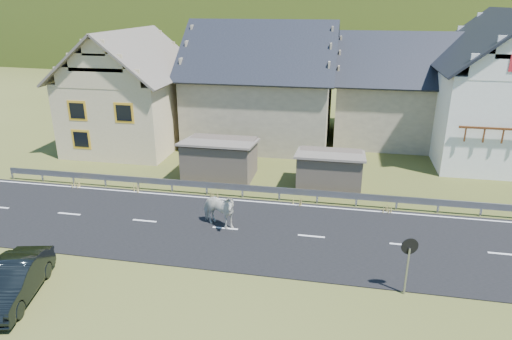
# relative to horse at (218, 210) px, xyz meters

# --- Properties ---
(ground) EXTENTS (160.00, 160.00, 0.00)m
(ground) POSITION_rel_horse_xyz_m (0.34, -0.11, -0.90)
(ground) COLOR #363E13
(ground) RESTS_ON ground
(road) EXTENTS (60.00, 7.00, 0.04)m
(road) POSITION_rel_horse_xyz_m (0.34, -0.11, -0.88)
(road) COLOR black
(road) RESTS_ON ground
(lane_markings) EXTENTS (60.00, 6.60, 0.01)m
(lane_markings) POSITION_rel_horse_xyz_m (0.34, -0.11, -0.86)
(lane_markings) COLOR silver
(lane_markings) RESTS_ON road
(guardrail) EXTENTS (28.10, 0.09, 0.75)m
(guardrail) POSITION_rel_horse_xyz_m (0.34, 3.57, -0.34)
(guardrail) COLOR #93969B
(guardrail) RESTS_ON ground
(shed_left) EXTENTS (4.30, 3.30, 2.40)m
(shed_left) POSITION_rel_horse_xyz_m (-1.66, 6.39, 0.20)
(shed_left) COLOR brown
(shed_left) RESTS_ON ground
(shed_right) EXTENTS (3.80, 2.90, 2.20)m
(shed_right) POSITION_rel_horse_xyz_m (4.84, 5.89, 0.10)
(shed_right) COLOR brown
(shed_right) RESTS_ON ground
(house_cream) EXTENTS (7.80, 9.80, 8.30)m
(house_cream) POSITION_rel_horse_xyz_m (-9.66, 11.89, 3.45)
(house_cream) COLOR beige
(house_cream) RESTS_ON ground
(house_stone_a) EXTENTS (10.80, 9.80, 8.90)m
(house_stone_a) POSITION_rel_horse_xyz_m (-0.66, 14.89, 3.73)
(house_stone_a) COLOR tan
(house_stone_a) RESTS_ON ground
(house_stone_b) EXTENTS (9.80, 8.80, 8.10)m
(house_stone_b) POSITION_rel_horse_xyz_m (9.34, 16.89, 3.33)
(house_stone_b) COLOR tan
(house_stone_b) RESTS_ON ground
(house_white) EXTENTS (8.80, 10.80, 9.70)m
(house_white) POSITION_rel_horse_xyz_m (15.34, 13.89, 4.16)
(house_white) COLOR white
(house_white) RESTS_ON ground
(mountain) EXTENTS (440.00, 280.00, 260.00)m
(mountain) POSITION_rel_horse_xyz_m (5.34, 179.89, -20.90)
(mountain) COLOR #26370E
(mountain) RESTS_ON ground
(conifer_patch) EXTENTS (76.00, 50.00, 28.00)m
(conifer_patch) POSITION_rel_horse_xyz_m (-54.66, 109.89, 5.10)
(conifer_patch) COLOR black
(conifer_patch) RESTS_ON ground
(horse) EXTENTS (1.63, 2.25, 1.73)m
(horse) POSITION_rel_horse_xyz_m (0.00, 0.00, 0.00)
(horse) COLOR beige
(horse) RESTS_ON road
(car) EXTENTS (2.34, 4.31, 1.35)m
(car) POSITION_rel_horse_xyz_m (-5.68, -6.59, -0.23)
(car) COLOR black
(car) RESTS_ON ground
(traffic_mirror) EXTENTS (0.61, 0.24, 2.23)m
(traffic_mirror) POSITION_rel_horse_xyz_m (7.97, -3.65, 0.73)
(traffic_mirror) COLOR #93969B
(traffic_mirror) RESTS_ON ground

